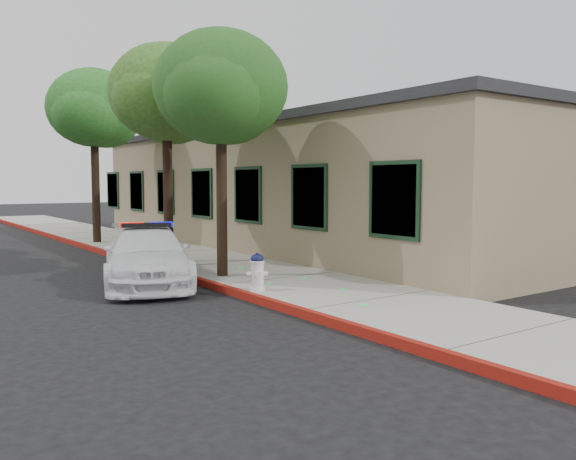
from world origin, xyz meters
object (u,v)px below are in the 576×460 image
Objects in this scene: police_car at (147,256)px; street_tree_mid at (166,98)px; street_tree_near at (221,93)px; fire_hydrant at (257,272)px; clapboard_building at (303,188)px; street_tree_far at (95,112)px.

street_tree_mid is at bearing 76.16° from police_car.
police_car is 0.86× the size of street_tree_near.
street_tree_mid is at bearing 110.80° from fire_hydrant.
street_tree_mid is at bearing 90.10° from street_tree_near.
clapboard_building is at bearing 72.61° from fire_hydrant.
fire_hydrant is 12.30m from street_tree_far.
street_tree_far is (0.40, 11.52, 4.31)m from fire_hydrant.
police_car is at bearing 139.54° from fire_hydrant.
street_tree_mid is (-5.99, -1.84, 2.48)m from clapboard_building.
street_tree_far reaches higher than street_tree_near.
fire_hydrant is at bearing -99.88° from street_tree_near.
clapboard_building is 4.29× the size of police_car.
street_tree_near is (1.61, -0.61, 3.71)m from police_car.
street_tree_far is (0.03, 9.43, 0.48)m from street_tree_near.
fire_hydrant is at bearing -91.98° from street_tree_far.
clapboard_building is 8.85m from police_car.
street_tree_far is (-5.95, 4.51, 2.72)m from clapboard_building.
street_tree_far is at bearing 89.79° from street_tree_near.
fire_hydrant is 0.13× the size of street_tree_near.
street_tree_mid is at bearing -162.95° from clapboard_building.
police_car reaches higher than fire_hydrant.
police_car is 4.93m from street_tree_mid.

